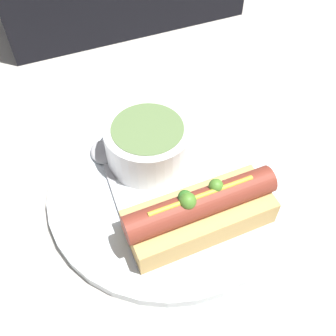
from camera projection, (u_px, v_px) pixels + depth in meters
The scene contains 5 objects.
ground_plane at pixel (168, 191), 0.46m from camera, with size 4.00×4.00×0.00m, color #BCB7AD.
dinner_plate at pixel (168, 188), 0.45m from camera, with size 0.27×0.27×0.01m.
hot_dog at pixel (200, 212), 0.39m from camera, with size 0.16×0.06×0.06m.
soup_bowl at pixel (148, 142), 0.45m from camera, with size 0.10×0.10×0.05m.
spoon at pixel (108, 170), 0.45m from camera, with size 0.03×0.18×0.01m.
Camera 1 is at (-0.10, -0.25, 0.37)m, focal length 42.00 mm.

